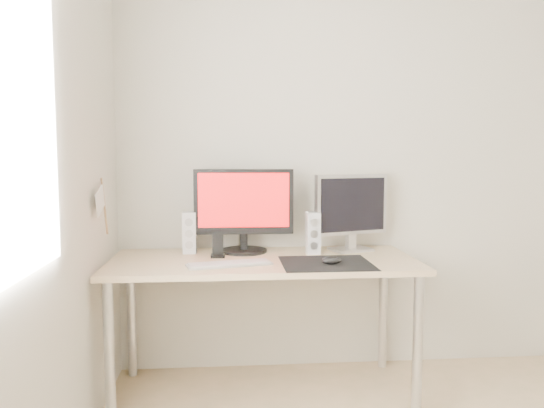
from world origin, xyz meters
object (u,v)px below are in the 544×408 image
mouse (331,261)px  second_monitor (351,209)px  keyboard (230,264)px  main_monitor (244,207)px  phone_dock (218,250)px  desk (263,273)px  speaker_left (190,233)px  speaker_right (313,233)px

mouse → second_monitor: (0.19, 0.37, 0.22)m
second_monitor → keyboard: 0.81m
second_monitor → main_monitor: bearing=-179.6°
phone_dock → desk: bearing=-14.6°
mouse → keyboard: (-0.51, 0.02, -0.01)m
second_monitor → keyboard: bearing=-153.3°
desk → second_monitor: size_ratio=3.64×
speaker_left → keyboard: 0.43m
second_monitor → phone_dock: second_monitor is taller
mouse → speaker_right: speaker_right is taller
speaker_left → phone_dock: (0.16, -0.14, -0.07)m
main_monitor → keyboard: (-0.08, -0.34, -0.25)m
speaker_left → speaker_right: size_ratio=1.00×
desk → speaker_right: (0.28, 0.12, 0.19)m
speaker_left → speaker_right: 0.68m
mouse → speaker_left: (-0.72, 0.38, 0.09)m
mouse → phone_dock: 0.62m
main_monitor → speaker_right: 0.41m
desk → keyboard: size_ratio=3.67×
speaker_right → phone_dock: size_ratio=1.71×
speaker_right → keyboard: bearing=-148.9°
keyboard → second_monitor: bearing=26.7°
keyboard → speaker_right: bearing=31.1°
main_monitor → speaker_left: (-0.30, 0.01, -0.14)m
desk → main_monitor: bearing=116.5°
second_monitor → phone_dock: size_ratio=3.28×
main_monitor → keyboard: size_ratio=1.26×
mouse → main_monitor: size_ratio=0.18×
mouse → phone_dock: (-0.57, 0.24, 0.02)m
desk → speaker_left: speaker_left is taller
desk → keyboard: keyboard is taller
main_monitor → second_monitor: main_monitor is taller
desk → main_monitor: size_ratio=2.90×
mouse → speaker_right: 0.32m
mouse → speaker_left: size_ratio=0.43×
speaker_left → speaker_right: (0.68, -0.07, 0.00)m
second_monitor → speaker_left: bearing=179.7°
desk → speaker_left: (-0.40, 0.20, 0.19)m
mouse → speaker_left: bearing=152.5°
desk → phone_dock: size_ratio=11.92×
main_monitor → second_monitor: bearing=0.4°
mouse → desk: (-0.33, 0.18, -0.10)m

